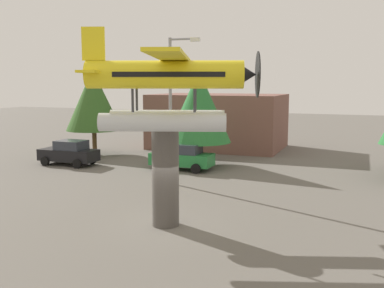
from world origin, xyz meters
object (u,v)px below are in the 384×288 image
object	(u,v)px
storefront_building	(218,121)
car_mid_green	(183,157)
tree_west	(93,100)
display_pedestal	(165,178)
floatplane_monument	(168,87)
tree_east	(199,106)
car_near_black	(69,153)
streetlight_primary	(173,101)

from	to	relation	value
storefront_building	car_mid_green	bearing A→B (deg)	-84.94
car_mid_green	tree_west	world-z (taller)	tree_west
display_pedestal	tree_west	bearing A→B (deg)	131.69
floatplane_monument	tree_east	bearing A→B (deg)	86.18
car_near_black	tree_east	world-z (taller)	tree_east
tree_east	storefront_building	bearing A→B (deg)	99.02
storefront_building	streetlight_primary	bearing A→B (deg)	-81.99
car_mid_green	car_near_black	bearing A→B (deg)	8.74
car_mid_green	storefront_building	distance (m)	10.96
car_near_black	tree_west	size ratio (longest dim) A/B	0.61
car_near_black	storefront_building	distance (m)	14.16
car_near_black	tree_west	world-z (taller)	tree_west
floatplane_monument	tree_east	world-z (taller)	floatplane_monument
tree_east	car_near_black	bearing A→B (deg)	-160.05
car_near_black	streetlight_primary	bearing A→B (deg)	162.85
display_pedestal	car_mid_green	bearing A→B (deg)	108.93
streetlight_primary	storefront_building	distance (m)	15.30
car_near_black	tree_east	distance (m)	9.78
floatplane_monument	car_near_black	size ratio (longest dim) A/B	2.43
display_pedestal	storefront_building	bearing A→B (deg)	102.29
storefront_building	tree_west	xyz separation A→B (m)	(-8.16, -7.46, 2.07)
streetlight_primary	tree_east	size ratio (longest dim) A/B	1.24
car_near_black	car_mid_green	xyz separation A→B (m)	(8.20, 1.26, 0.00)
floatplane_monument	car_near_black	world-z (taller)	floatplane_monument
display_pedestal	car_mid_green	world-z (taller)	display_pedestal
display_pedestal	streetlight_primary	bearing A→B (deg)	110.90
display_pedestal	storefront_building	world-z (taller)	storefront_building
car_near_black	storefront_building	size ratio (longest dim) A/B	0.37
display_pedestal	floatplane_monument	distance (m)	3.67
floatplane_monument	car_near_black	xyz separation A→B (m)	(-12.16, 9.88, -4.78)
streetlight_primary	tree_west	xyz separation A→B (m)	(-10.26, 7.50, -0.33)
car_mid_green	tree_west	size ratio (longest dim) A/B	0.61
tree_west	tree_east	world-z (taller)	tree_west
car_mid_green	tree_west	bearing A→B (deg)	-20.23
storefront_building	tree_east	size ratio (longest dim) A/B	1.68
display_pedestal	car_near_black	xyz separation A→B (m)	(-12.03, 9.93, -1.11)
storefront_building	display_pedestal	bearing A→B (deg)	-77.71
floatplane_monument	storefront_building	xyz separation A→B (m)	(-4.92, 21.96, -3.27)
streetlight_primary	tree_west	distance (m)	12.72
car_near_black	streetlight_primary	xyz separation A→B (m)	(9.34, -2.88, 3.91)
tree_west	tree_east	size ratio (longest dim) A/B	1.03
floatplane_monument	display_pedestal	bearing A→B (deg)	180.00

